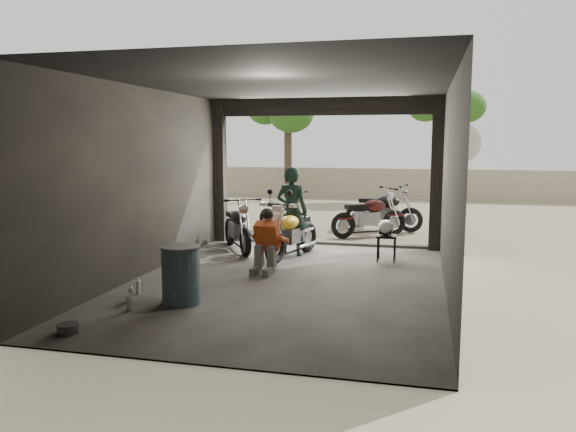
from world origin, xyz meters
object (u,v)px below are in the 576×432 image
at_px(outside_bike_c, 383,207).
at_px(mechanic, 265,244).
at_px(left_bike, 237,224).
at_px(sign_post, 460,161).
at_px(outside_bike_a, 284,212).
at_px(helmet, 386,227).
at_px(oil_drum, 181,276).
at_px(rider, 292,212).
at_px(outside_bike_b, 369,212).
at_px(main_bike, 292,229).
at_px(stool, 387,239).

distance_m(outside_bike_c, mechanic, 5.51).
bearing_deg(left_bike, sign_post, -7.75).
xyz_separation_m(outside_bike_a, outside_bike_c, (2.38, 0.95, 0.06)).
relative_size(helmet, oil_drum, 0.39).
bearing_deg(rider, sign_post, -133.67).
distance_m(outside_bike_a, outside_bike_b, 2.13).
bearing_deg(outside_bike_c, outside_bike_a, 122.92).
distance_m(outside_bike_a, oil_drum, 6.37).
distance_m(outside_bike_b, oil_drum, 6.60).
bearing_deg(oil_drum, rider, 78.58).
height_order(main_bike, outside_bike_c, outside_bike_c).
xyz_separation_m(outside_bike_a, helmet, (2.69, -2.80, 0.12)).
bearing_deg(helmet, outside_bike_a, 126.27).
xyz_separation_m(outside_bike_c, helmet, (0.31, -3.75, 0.06)).
relative_size(left_bike, rider, 0.95).
distance_m(outside_bike_b, stool, 2.80).
xyz_separation_m(main_bike, oil_drum, (-0.80, -3.43, -0.16)).
height_order(main_bike, rider, rider).
bearing_deg(main_bike, stool, 19.67).
relative_size(outside_bike_c, sign_post, 0.66).
height_order(stool, sign_post, sign_post).
height_order(outside_bike_a, oil_drum, outside_bike_a).
height_order(main_bike, helmet, main_bike).
bearing_deg(mechanic, left_bike, 124.80).
bearing_deg(outside_bike_c, oil_drum, 173.78).
relative_size(outside_bike_b, outside_bike_c, 0.99).
distance_m(helmet, oil_drum, 4.42).
height_order(left_bike, rider, rider).
relative_size(main_bike, sign_post, 0.64).
relative_size(left_bike, outside_bike_b, 0.97).
bearing_deg(outside_bike_a, mechanic, -138.25).
relative_size(left_bike, helmet, 5.30).
bearing_deg(oil_drum, stool, 53.47).
distance_m(main_bike, outside_bike_c, 4.16).
distance_m(outside_bike_a, helmet, 3.88).
xyz_separation_m(mechanic, oil_drum, (-0.64, -2.06, -0.11)).
distance_m(left_bike, oil_drum, 3.93).
xyz_separation_m(main_bike, outside_bike_a, (-0.89, 2.93, -0.04)).
bearing_deg(oil_drum, helmet, 53.90).
xyz_separation_m(helmet, sign_post, (1.44, 2.42, 1.19)).
bearing_deg(rider, outside_bike_b, -105.20).
height_order(rider, stool, rider).
distance_m(outside_bike_b, sign_post, 2.38).
height_order(outside_bike_a, outside_bike_c, outside_bike_c).
distance_m(mechanic, stool, 2.48).
relative_size(main_bike, rider, 0.96).
bearing_deg(outside_bike_b, oil_drum, 127.34).
relative_size(outside_bike_b, rider, 0.97).
distance_m(main_bike, left_bike, 1.37).
bearing_deg(main_bike, mechanic, -80.31).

